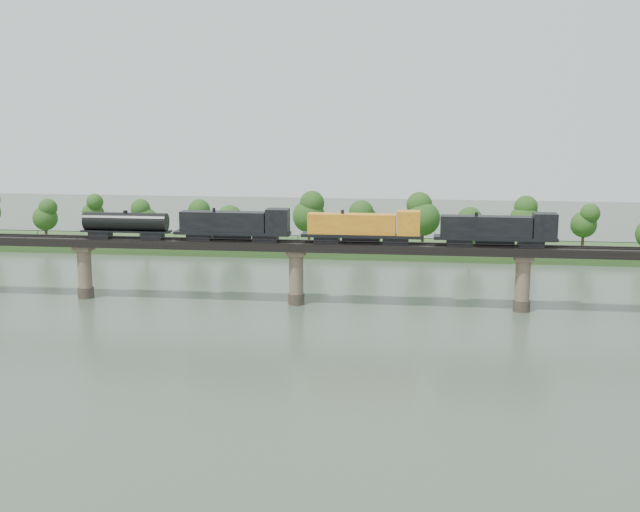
# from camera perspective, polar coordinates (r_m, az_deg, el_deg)

# --- Properties ---
(ground) EXTENTS (400.00, 400.00, 0.00)m
(ground) POSITION_cam_1_polar(r_m,az_deg,el_deg) (117.51, -3.96, -6.96)
(ground) COLOR #364435
(ground) RESTS_ON ground
(far_bank) EXTENTS (300.00, 24.00, 1.60)m
(far_bank) POSITION_cam_1_polar(r_m,az_deg,el_deg) (199.12, 0.74, 0.61)
(far_bank) COLOR #294A1D
(far_bank) RESTS_ON ground
(bridge) EXTENTS (236.00, 30.00, 11.50)m
(bridge) POSITION_cam_1_polar(r_m,az_deg,el_deg) (144.71, -1.71, -1.34)
(bridge) COLOR #473A2D
(bridge) RESTS_ON ground
(bridge_superstructure) EXTENTS (220.00, 4.90, 0.75)m
(bridge_superstructure) POSITION_cam_1_polar(r_m,az_deg,el_deg) (143.53, -1.72, 1.14)
(bridge_superstructure) COLOR black
(bridge_superstructure) RESTS_ON bridge
(far_treeline) EXTENTS (289.06, 17.54, 13.60)m
(far_treeline) POSITION_cam_1_polar(r_m,az_deg,el_deg) (194.58, -1.80, 2.76)
(far_treeline) COLOR #382619
(far_treeline) RESTS_ON far_bank
(freight_train) EXTENTS (85.40, 3.33, 5.88)m
(freight_train) POSITION_cam_1_polar(r_m,az_deg,el_deg) (142.56, -0.10, 2.10)
(freight_train) COLOR black
(freight_train) RESTS_ON bridge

